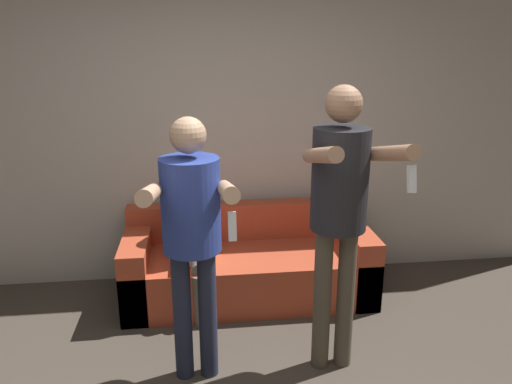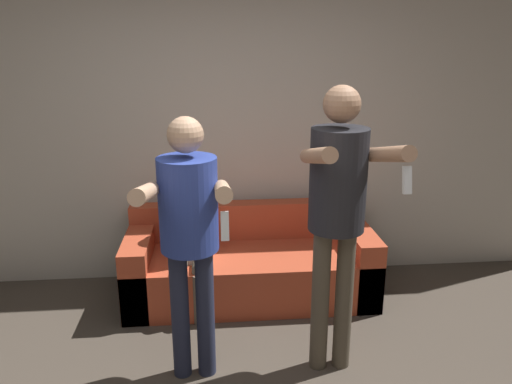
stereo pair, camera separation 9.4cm
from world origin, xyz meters
TOP-DOWN VIEW (x-y plane):
  - wall_back at (0.00, 2.19)m, footprint 6.40×0.06m
  - couch at (0.23, 1.76)m, footprint 1.95×0.79m
  - person_standing_left at (-0.20, 0.74)m, footprint 0.46×0.81m
  - person_standing_right at (0.65, 0.75)m, footprint 0.45×0.72m
  - person_seated at (-0.24, 1.61)m, footprint 0.32×0.53m

SIDE VIEW (x-z plane):
  - couch at x=0.23m, z-range -0.10..0.60m
  - person_seated at x=-0.24m, z-range 0.05..1.15m
  - person_standing_left at x=-0.20m, z-range 0.21..1.82m
  - person_standing_right at x=0.65m, z-range 0.23..2.00m
  - wall_back at x=0.00m, z-range 0.00..2.70m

